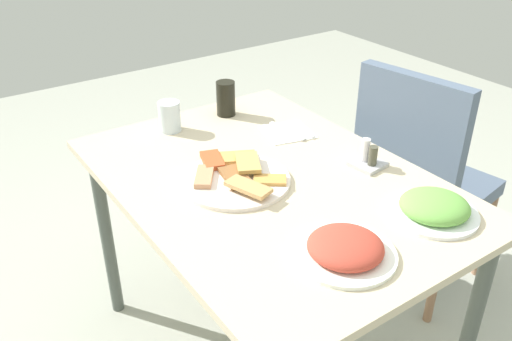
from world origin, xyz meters
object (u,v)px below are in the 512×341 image
dining_chair (418,172)px  salad_plate_greens (345,249)px  soda_can (226,98)px  drinking_glass (170,116)px  dining_table (269,202)px  condiment_caddy (368,159)px  pide_platter (235,177)px  spoon (292,130)px  paper_napkin (287,132)px  salad_plate_rice (434,207)px  fork (283,132)px

dining_chair → salad_plate_greens: bearing=-62.6°
soda_can → drinking_glass: bearing=-88.5°
dining_table → soda_can: 0.49m
condiment_caddy → pide_platter: bearing=-112.4°
spoon → paper_napkin: bearing=-105.7°
spoon → pide_platter: bearing=-79.3°
salad_plate_rice → spoon: (-0.60, 0.01, -0.02)m
drinking_glass → condiment_caddy: 0.66m
drinking_glass → condiment_caddy: drinking_glass is taller
drinking_glass → paper_napkin: size_ratio=0.66×
drinking_glass → fork: bearing=51.4°
salad_plate_greens → salad_plate_rice: salad_plate_rice is taller
paper_napkin → condiment_caddy: (0.32, 0.06, 0.02)m
dining_chair → soda_can: size_ratio=7.44×
salad_plate_greens → dining_chair: bearing=117.4°
salad_plate_rice → condiment_caddy: size_ratio=2.41×
dining_table → salad_plate_rice: salad_plate_rice is taller
paper_napkin → drinking_glass: bearing=-127.0°
fork → salad_plate_rice: bearing=-14.1°
soda_can → drinking_glass: 0.22m
soda_can → paper_napkin: soda_can is taller
condiment_caddy → dining_table: bearing=-110.6°
condiment_caddy → spoon: bearing=-173.0°
soda_can → dining_chair: bearing=49.2°
soda_can → condiment_caddy: bearing=14.7°
dining_chair → soda_can: bearing=-130.8°
salad_plate_greens → soda_can: soda_can is taller
spoon → salad_plate_greens: bearing=-43.0°
dining_table → spoon: 0.33m
salad_plate_greens → soda_can: (-0.83, 0.20, 0.04)m
drinking_glass → spoon: size_ratio=0.57×
soda_can → paper_napkin: (0.24, 0.09, -0.06)m
dining_chair → fork: dining_chair is taller
pide_platter → salad_plate_greens: 0.43m
soda_can → paper_napkin: 0.26m
salad_plate_greens → salad_plate_rice: (0.00, 0.30, 0.00)m
dining_table → pide_platter: size_ratio=3.43×
condiment_caddy → paper_napkin: bearing=-169.9°
pide_platter → spoon: bearing=116.4°
dining_chair → paper_napkin: 0.52m
pide_platter → soda_can: 0.46m
drinking_glass → paper_napkin: drinking_glass is taller
fork → spoon: size_ratio=0.96×
dining_table → drinking_glass: (-0.44, -0.09, 0.13)m
dining_chair → paper_napkin: dining_chair is taller
soda_can → salad_plate_greens: bearing=-13.4°
salad_plate_rice → paper_napkin: 0.60m
soda_can → fork: size_ratio=0.71×
spoon → fork: bearing=-105.7°
soda_can → dining_table: bearing=-16.7°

